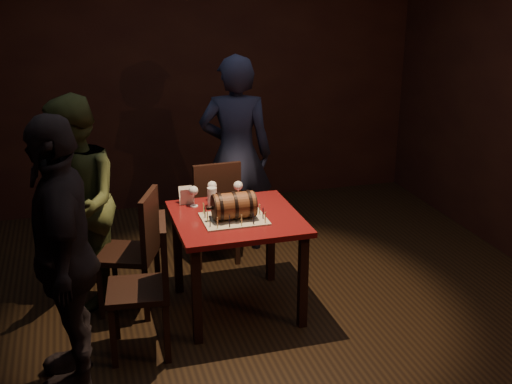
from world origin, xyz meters
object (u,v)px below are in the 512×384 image
chair_back (215,206)px  person_left_front (64,255)px  person_left_rear (75,204)px  chair_left_rear (138,245)px  wine_glass_left (194,192)px  pub_table (237,230)px  person_back (236,154)px  wine_glass_right (238,187)px  chair_left_front (150,280)px  wine_glass_mid (212,187)px  barrel_cake (234,206)px  pint_of_ale (212,198)px

chair_back → person_left_front: (-1.21, -1.38, 0.33)m
person_left_rear → person_left_front: size_ratio=0.94×
chair_back → chair_left_rear: bearing=-139.0°
wine_glass_left → chair_left_rear: (-0.44, -0.08, -0.35)m
pub_table → chair_back: (0.02, 0.81, -0.12)m
chair_left_rear → person_left_rear: (-0.41, 0.25, 0.28)m
pub_table → person_back: size_ratio=0.51×
person_back → person_left_rear: 1.55m
chair_left_rear → person_back: bearing=43.2°
wine_glass_right → chair_back: 0.63m
pub_table → chair_left_front: size_ratio=0.97×
wine_glass_mid → chair_back: 0.59m
wine_glass_left → wine_glass_right: bearing=3.1°
wine_glass_left → chair_back: bearing=63.0°
wine_glass_left → wine_glass_right: same height
barrel_cake → wine_glass_right: (0.13, 0.36, 0.01)m
chair_back → chair_left_front: same height
chair_left_rear → wine_glass_left: bearing=10.8°
barrel_cake → wine_glass_right: barrel_cake is taller
wine_glass_mid → chair_left_rear: chair_left_rear is taller
chair_back → person_back: (0.27, 0.30, 0.36)m
pint_of_ale → person_left_rear: person_left_rear is taller
barrel_cake → wine_glass_mid: barrel_cake is taller
person_back → person_left_front: (-1.48, -1.69, -0.03)m
barrel_cake → pint_of_ale: (-0.09, 0.30, -0.03)m
chair_back → person_left_front: bearing=-131.2°
wine_glass_left → chair_left_front: bearing=-123.1°
wine_glass_left → wine_glass_right: 0.35m
person_back → chair_back: bearing=64.5°
wine_glass_mid → person_left_rear: bearing=174.6°
wine_glass_right → pint_of_ale: 0.23m
pub_table → wine_glass_right: 0.38m
wine_glass_mid → pub_table: bearing=-74.0°
wine_glass_mid → wine_glass_right: same height
person_back → person_left_front: bearing=64.8°
barrel_cake → wine_glass_right: size_ratio=2.18×
chair_left_front → person_left_rear: bearing=117.5°
wine_glass_left → person_left_rear: size_ratio=0.10×
pub_table → wine_glass_left: size_ratio=5.59×
pint_of_ale → person_left_rear: size_ratio=0.09×
pub_table → chair_left_front: 0.79m
pub_table → wine_glass_right: size_ratio=5.59×
chair_back → barrel_cake: bearing=-93.5°
chair_left_rear → pint_of_ale: bearing=3.9°
wine_glass_right → person_back: person_back is taller
wine_glass_mid → person_left_front: size_ratio=0.09×
barrel_cake → person_back: 1.23m
barrel_cake → person_left_front: 1.26m
wine_glass_left → pub_table: bearing=-46.9°
pub_table → pint_of_ale: bearing=119.0°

